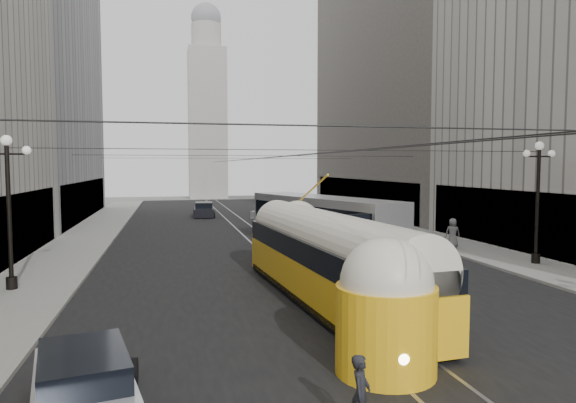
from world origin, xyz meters
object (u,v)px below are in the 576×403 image
streetcar (327,258)px  city_bus (322,221)px  sedan_silver (84,390)px  pedestrian_sidewalk_right (453,233)px  pedestrian_crossing_a (361,394)px

streetcar → city_bus: (3.50, 12.21, 0.09)m
city_bus → sedan_silver: city_bus is taller
streetcar → pedestrian_sidewalk_right: bearing=41.6°
sedan_silver → streetcar: bearing=45.1°
streetcar → pedestrian_crossing_a: streetcar is taller
city_bus → pedestrian_sidewalk_right: city_bus is taller
streetcar → pedestrian_crossing_a: size_ratio=10.17×
city_bus → pedestrian_sidewalk_right: 8.20m
city_bus → pedestrian_crossing_a: 22.38m
sedan_silver → pedestrian_sidewalk_right: pedestrian_sidewalk_right is taller
pedestrian_crossing_a → streetcar: bearing=19.7°
city_bus → pedestrian_crossing_a: size_ratio=8.57×
pedestrian_sidewalk_right → city_bus: bearing=4.5°
streetcar → sedan_silver: 10.84m
streetcar → sedan_silver: bearing=-134.9°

